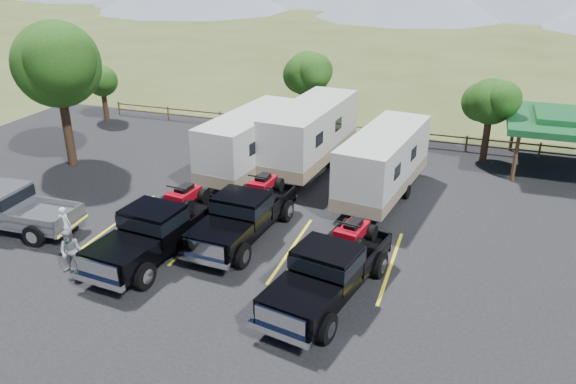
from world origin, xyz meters
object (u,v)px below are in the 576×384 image
(pickup_silver, at_px, (8,208))
(person_a, at_px, (65,225))
(rig_center, at_px, (245,213))
(rig_left, at_px, (159,227))
(pavilion, at_px, (570,121))
(person_b, at_px, (71,252))
(trailer_right, at_px, (384,164))
(tree_big_nw, at_px, (56,64))
(trailer_center, at_px, (310,134))
(rig_right, at_px, (330,269))
(trailer_left, at_px, (252,142))

(pickup_silver, xyz_separation_m, person_a, (3.05, -0.20, -0.20))
(pickup_silver, bearing_deg, rig_center, 103.21)
(rig_left, bearing_deg, pickup_silver, -171.32)
(pavilion, bearing_deg, rig_center, -136.41)
(person_b, bearing_deg, trailer_right, 36.26)
(tree_big_nw, relative_size, rig_center, 1.16)
(person_b, bearing_deg, trailer_center, 57.43)
(rig_center, bearing_deg, rig_right, -30.69)
(trailer_center, relative_size, person_a, 6.36)
(rig_left, bearing_deg, trailer_center, 81.51)
(trailer_center, bearing_deg, person_b, -105.49)
(rig_right, xyz_separation_m, person_b, (-9.39, -1.66, -0.20))
(tree_big_nw, distance_m, rig_right, 19.04)
(tree_big_nw, height_order, trailer_right, tree_big_nw)
(rig_left, height_order, person_b, rig_left)
(tree_big_nw, height_order, person_a, tree_big_nw)
(tree_big_nw, height_order, pickup_silver, tree_big_nw)
(pavilion, xyz_separation_m, pickup_silver, (-22.92, -15.25, -1.75))
(rig_right, bearing_deg, tree_big_nw, 166.77)
(rig_left, bearing_deg, trailer_right, 54.37)
(pavilion, bearing_deg, trailer_right, -142.07)
(rig_center, bearing_deg, trailer_left, 113.94)
(trailer_right, height_order, pickup_silver, trailer_right)
(trailer_center, height_order, person_a, trailer_center)
(tree_big_nw, bearing_deg, pickup_silver, -70.11)
(rig_center, bearing_deg, trailer_center, 92.84)
(pickup_silver, height_order, person_a, pickup_silver)
(pavilion, xyz_separation_m, person_b, (-18.09, -17.29, -1.87))
(trailer_right, distance_m, person_b, 14.33)
(rig_right, relative_size, pickup_silver, 1.08)
(trailer_left, bearing_deg, pavilion, 27.99)
(trailer_left, height_order, person_b, trailer_left)
(tree_big_nw, xyz_separation_m, trailer_left, (9.94, 2.12, -3.84))
(trailer_left, xyz_separation_m, person_b, (-2.48, -11.43, -0.84))
(pickup_silver, bearing_deg, person_b, 64.76)
(tree_big_nw, distance_m, trailer_left, 10.87)
(rig_right, xyz_separation_m, trailer_right, (0.17, 8.99, 0.62))
(tree_big_nw, distance_m, trailer_center, 13.71)
(pavilion, xyz_separation_m, trailer_right, (-8.53, -6.65, -1.05))
(tree_big_nw, height_order, trailer_left, tree_big_nw)
(pavilion, bearing_deg, person_a, -142.13)
(rig_center, height_order, person_a, rig_center)
(pavilion, bearing_deg, pickup_silver, -146.36)
(pavilion, bearing_deg, rig_right, -119.09)
(tree_big_nw, bearing_deg, trailer_right, 4.46)
(rig_center, bearing_deg, person_b, -132.05)
(trailer_center, xyz_separation_m, person_b, (-5.08, -13.40, -0.95))
(rig_left, distance_m, rig_right, 7.16)
(rig_center, xyz_separation_m, person_a, (-6.69, -2.91, -0.27))
(rig_center, relative_size, person_a, 4.25)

